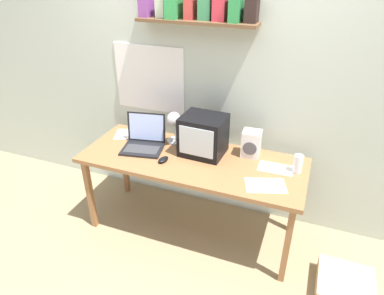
{
  "coord_description": "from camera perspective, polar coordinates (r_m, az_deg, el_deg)",
  "views": [
    {
      "loc": [
        0.84,
        -2.19,
        2.13
      ],
      "look_at": [
        0.0,
        0.0,
        0.83
      ],
      "focal_mm": 32.0,
      "sensor_mm": 36.0,
      "label": 1
    }
  ],
  "objects": [
    {
      "name": "juice_glass",
      "position": [
        2.65,
        17.21,
        -2.75
      ],
      "size": [
        0.07,
        0.07,
        0.14
      ],
      "color": "white",
      "rests_on": "corner_desk"
    },
    {
      "name": "laptop",
      "position": [
        2.9,
        -7.97,
        1.35
      ],
      "size": [
        0.38,
        0.35,
        0.27
      ],
      "rotation": [
        0.0,
        0.0,
        0.19
      ],
      "color": "black",
      "rests_on": "corner_desk"
    },
    {
      "name": "computer_mouse",
      "position": [
        2.69,
        -4.81,
        -2.02
      ],
      "size": [
        0.08,
        0.12,
        0.03
      ],
      "rotation": [
        0.0,
        0.0,
        -0.21
      ],
      "color": "black",
      "rests_on": "corner_desk"
    },
    {
      "name": "open_notebook",
      "position": [
        2.68,
        13.77,
        -3.39
      ],
      "size": [
        0.26,
        0.16,
        0.0
      ],
      "rotation": [
        0.0,
        0.0,
        0.02
      ],
      "color": "silver",
      "rests_on": "corner_desk"
    },
    {
      "name": "floor_cushion",
      "position": [
        2.86,
        24.13,
        -20.41
      ],
      "size": [
        0.39,
        0.39,
        0.14
      ],
      "color": "tan",
      "rests_on": "ground_plane"
    },
    {
      "name": "loose_paper_near_laptop",
      "position": [
        2.47,
        12.16,
        -6.21
      ],
      "size": [
        0.32,
        0.26,
        0.0
      ],
      "rotation": [
        0.0,
        0.0,
        0.33
      ],
      "color": "silver",
      "rests_on": "corner_desk"
    },
    {
      "name": "desk_lamp",
      "position": [
        2.85,
        -3.0,
        4.1
      ],
      "size": [
        0.15,
        0.2,
        0.3
      ],
      "rotation": [
        0.0,
        0.0,
        0.26
      ],
      "color": "silver",
      "rests_on": "corner_desk"
    },
    {
      "name": "back_wall",
      "position": [
        2.9,
        3.28,
        12.69
      ],
      "size": [
        5.6,
        0.24,
        2.6
      ],
      "color": "beige",
      "rests_on": "ground_plane"
    },
    {
      "name": "corner_desk",
      "position": [
        2.76,
        0.0,
        -2.88
      ],
      "size": [
        1.79,
        0.7,
        0.73
      ],
      "color": "#97643C",
      "rests_on": "ground_plane"
    },
    {
      "name": "printed_handout",
      "position": [
        3.16,
        -10.7,
        2.19
      ],
      "size": [
        0.27,
        0.26,
        0.0
      ],
      "rotation": [
        0.0,
        0.0,
        0.34
      ],
      "color": "white",
      "rests_on": "corner_desk"
    },
    {
      "name": "crt_monitor",
      "position": [
        2.73,
        1.89,
        2.06
      ],
      "size": [
        0.35,
        0.31,
        0.32
      ],
      "rotation": [
        0.0,
        0.0,
        -0.05
      ],
      "color": "black",
      "rests_on": "corner_desk"
    },
    {
      "name": "ground_plane",
      "position": [
        3.17,
        0.0,
        -13.18
      ],
      "size": [
        12.0,
        12.0,
        0.0
      ],
      "primitive_type": "plane",
      "color": "#9A8561"
    },
    {
      "name": "space_heater",
      "position": [
        2.76,
        9.85,
        0.64
      ],
      "size": [
        0.15,
        0.14,
        0.22
      ],
      "rotation": [
        0.0,
        0.0,
        0.05
      ],
      "color": "white",
      "rests_on": "corner_desk"
    }
  ]
}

